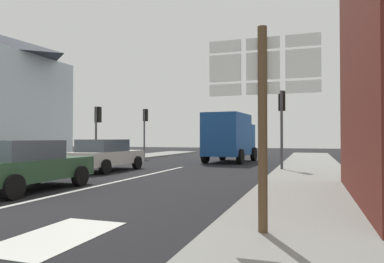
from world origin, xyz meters
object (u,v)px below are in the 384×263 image
Objects in this scene: traffic_light_near_left at (98,122)px; traffic_light_near_right at (282,112)px; sedan_far at (105,155)px; route_sign_post at (263,107)px; delivery_truck at (230,136)px; sedan_near at (24,165)px; traffic_light_far_left at (145,122)px.

traffic_light_near_right is (10.41, -1.09, 0.25)m from traffic_light_near_left.
traffic_light_near_right is at bearing 15.70° from sedan_far.
sedan_far is 1.33× the size of route_sign_post.
traffic_light_near_right is at bearing -57.05° from delivery_truck.
delivery_truck is at bearing 104.04° from route_sign_post.
traffic_light_near_left is (-2.59, 3.29, 1.71)m from sedan_far.
sedan_far is at bearing 132.83° from route_sign_post.
route_sign_post is at bearing -47.17° from sedan_far.
traffic_light_near_left reaches higher than sedan_near.
route_sign_post is at bearing -87.15° from traffic_light_near_right.
traffic_light_near_right is (7.82, 2.20, 1.96)m from sedan_far.
delivery_truck is 6.82m from traffic_light_near_right.
route_sign_post reaches higher than sedan_far.
delivery_truck reaches higher than sedan_far.
traffic_light_near_right reaches higher than route_sign_post.
route_sign_post is (4.22, -16.88, 0.35)m from delivery_truck.
sedan_far is 1.16× the size of traffic_light_far_left.
route_sign_post is 21.55m from traffic_light_far_left.
sedan_near is 10.33m from traffic_light_near_left.
traffic_light_near_right reaches higher than traffic_light_near_left.
sedan_far is 10.04m from traffic_light_far_left.
delivery_truck is 7.03m from traffic_light_far_left.
route_sign_post is at bearing -21.72° from sedan_near.
sedan_near is at bearing -76.42° from traffic_light_far_left.
sedan_near is at bearing -79.03° from sedan_far.
sedan_far is at bearing -51.75° from traffic_light_near_left.
delivery_truck is 17.41m from route_sign_post.
traffic_light_near_left is at bearing 174.03° from traffic_light_near_right.
traffic_light_far_left reaches higher than route_sign_post.
traffic_light_near_left is 0.90× the size of traffic_light_far_left.
delivery_truck is 1.40× the size of traffic_light_near_right.
sedan_near is at bearing -68.18° from traffic_light_near_left.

